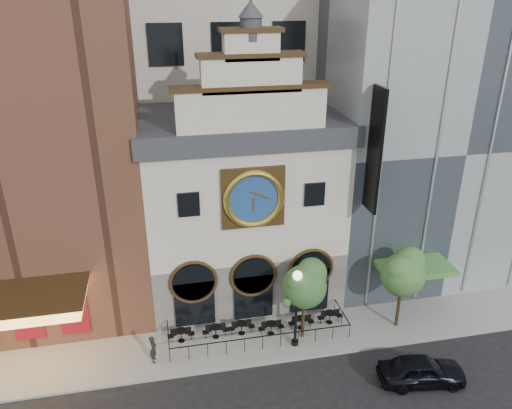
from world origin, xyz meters
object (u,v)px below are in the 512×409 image
object	(u,v)px
tree_left	(305,283)
pedestrian	(153,349)
lamppost	(297,300)
bistro_3	(271,327)
tree_right	(404,272)
bistro_0	(181,335)
bistro_1	(216,331)
bistro_4	(301,322)
bistro_5	(330,316)
car_right	(422,371)
bistro_2	(242,327)

from	to	relation	value
tree_left	pedestrian	bearing A→B (deg)	-177.12
lamppost	bistro_3	bearing A→B (deg)	144.91
bistro_3	tree_right	bearing A→B (deg)	-5.16
bistro_0	tree_right	xyz separation A→B (m)	(13.18, -1.12, 3.37)
bistro_1	bistro_3	xyz separation A→B (m)	(3.30, -0.36, 0.00)
bistro_1	tree_right	world-z (taller)	tree_right
bistro_1	tree_right	bearing A→B (deg)	-5.46
tree_left	tree_right	distance (m)	5.99
pedestrian	bistro_3	bearing A→B (deg)	-75.73
bistro_4	bistro_0	bearing A→B (deg)	177.83
pedestrian	tree_left	xyz separation A→B (m)	(8.79, 0.44, 2.88)
bistro_3	bistro_5	xyz separation A→B (m)	(3.83, 0.32, 0.00)
bistro_5	tree_right	distance (m)	5.33
car_right	tree_right	world-z (taller)	tree_right
car_right	pedestrian	size ratio (longest dim) A/B	2.73
bistro_0	bistro_5	size ratio (longest dim) A/B	1.00
bistro_0	bistro_4	world-z (taller)	same
bistro_5	lamppost	world-z (taller)	lamppost
bistro_4	pedestrian	distance (m)	8.94
tree_left	bistro_4	bearing A→B (deg)	83.66
bistro_2	bistro_4	size ratio (longest dim) A/B	1.00
bistro_1	bistro_2	distance (m)	1.57
bistro_1	bistro_4	xyz separation A→B (m)	(5.22, -0.22, 0.00)
bistro_5	pedestrian	xyz separation A→B (m)	(-10.77, -1.32, 0.37)
bistro_5	pedestrian	size ratio (longest dim) A/B	0.94
bistro_0	bistro_5	bearing A→B (deg)	-0.56
bistro_0	pedestrian	size ratio (longest dim) A/B	0.94
bistro_0	pedestrian	bearing A→B (deg)	-138.64
bistro_0	bistro_4	size ratio (longest dim) A/B	1.00
lamppost	bistro_1	bearing A→B (deg)	172.18
bistro_5	car_right	distance (m)	6.46
lamppost	car_right	bearing A→B (deg)	-23.40
bistro_1	bistro_4	size ratio (longest dim) A/B	1.00
bistro_2	car_right	world-z (taller)	car_right
pedestrian	bistro_5	bearing A→B (deg)	-76.94
bistro_2	tree_left	world-z (taller)	tree_left
pedestrian	lamppost	world-z (taller)	lamppost
bistro_1	tree_right	xyz separation A→B (m)	(11.13, -1.06, 3.37)
bistro_4	pedestrian	world-z (taller)	pedestrian
bistro_5	tree_right	bearing A→B (deg)	-14.38
bistro_5	tree_left	bearing A→B (deg)	-156.24
tree_left	lamppost	bearing A→B (deg)	-135.62
bistro_1	tree_left	xyz separation A→B (m)	(5.14, -0.91, 3.26)
bistro_0	bistro_5	world-z (taller)	same
car_right	tree_left	size ratio (longest dim) A/B	0.90
pedestrian	lamppost	size ratio (longest dim) A/B	0.33
pedestrian	tree_right	distance (m)	15.08
bistro_3	bistro_5	distance (m)	3.84
bistro_5	bistro_3	bearing A→B (deg)	-175.24
bistro_0	pedestrian	world-z (taller)	pedestrian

